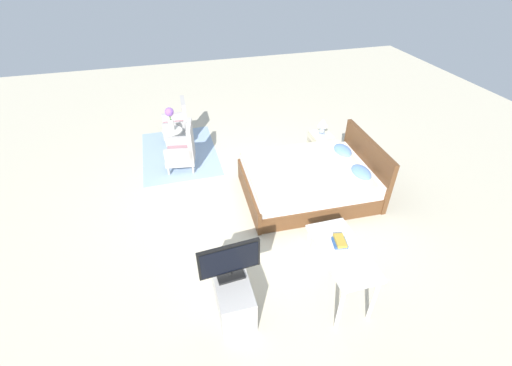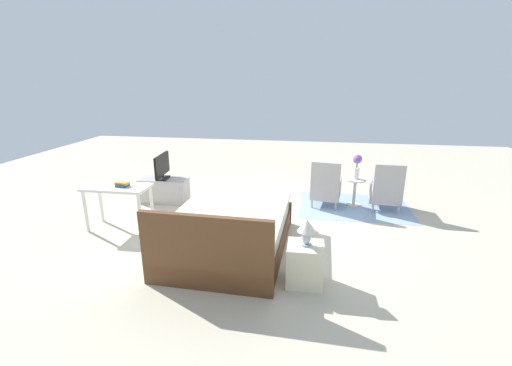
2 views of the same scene
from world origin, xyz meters
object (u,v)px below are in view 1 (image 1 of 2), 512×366
Objects in this scene: armchair_by_window_left at (178,125)px; vanity_desk at (342,257)px; side_table at (174,139)px; armchair_by_window_right at (183,150)px; book_stack at (340,242)px; bed at (311,180)px; tv_stand at (231,288)px; tv_flatscreen at (229,261)px; table_lamp at (323,124)px; flower_vase at (170,117)px; nightstand at (320,146)px.

vanity_desk is at bearing 19.08° from armchair_by_window_left.
armchair_by_window_right is at bearing 13.42° from side_table.
book_stack reaches higher than vanity_desk.
armchair_by_window_right reaches higher than vanity_desk.
bed is 2.32× the size of tv_stand.
tv_flatscreen reaches higher than vanity_desk.
bed reaches higher than table_lamp.
bed is 2.96m from side_table.
flower_vase is 2.98m from table_lamp.
side_table is 4.26m from book_stack.
armchair_by_window_left is 1.93× the size of flower_vase.
table_lamp reaches higher than book_stack.
side_table reaches higher than nightstand.
armchair_by_window_right is 0.58m from side_table.
bed reaches higher than side_table.
armchair_by_window_left is at bearing -160.92° from vanity_desk.
armchair_by_window_left is at bearing -176.66° from tv_flatscreen.
armchair_by_window_left reaches higher than nightstand.
bed is at bearing 166.69° from vanity_desk.
table_lamp reaches higher than vanity_desk.
bed is at bearing -31.28° from nightstand.
tv_stand is (1.77, -1.78, -0.05)m from bed.
nightstand is at bearing 139.50° from tv_stand.
flower_vase reaches higher than armchair_by_window_right.
nightstand is 3.78m from tv_stand.
tv_flatscreen is at bearing -94.01° from book_stack.
armchair_by_window_right is 1.67× the size of side_table.
flower_vase is 4.23m from book_stack.
tv_flatscreen is (4.33, 0.25, 0.36)m from armchair_by_window_left.
nightstand is 3.81m from tv_flatscreen.
side_table is 0.76× the size of tv_flatscreen.
book_stack is (0.09, 1.32, 0.04)m from tv_flatscreen.
book_stack is (4.43, 1.58, 0.40)m from armchair_by_window_left.
table_lamp reaches higher than nightstand.
nightstand is at bearing 72.32° from flower_vase.
tv_flatscreen is at bearing 5.87° from flower_vase.
book_stack is at bearing 19.61° from armchair_by_window_left.
vanity_desk is at bearing -20.30° from nightstand.
bed is 6.74× the size of table_lamp.
nightstand is (1.46, 2.71, -0.12)m from armchair_by_window_left.
book_stack is at bearing 85.89° from tv_stand.
table_lamp is at bearing 72.32° from side_table.
side_table is at bearing -156.14° from book_stack.
vanity_desk is (3.98, 1.70, -0.21)m from flower_vase.
armchair_by_window_right is (1.12, -0.00, 0.00)m from armchair_by_window_left.
flower_vase reaches higher than vanity_desk.
armchair_by_window_left is at bearing 166.24° from flower_vase.
side_table reaches higher than tv_stand.
flower_vase is at bearing -13.76° from armchair_by_window_left.
nightstand is (0.91, 2.84, -0.08)m from side_table.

